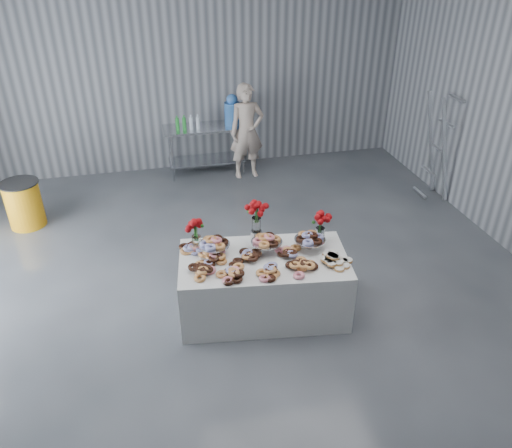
{
  "coord_description": "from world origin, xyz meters",
  "views": [
    {
      "loc": [
        -0.86,
        -4.52,
        3.93
      ],
      "look_at": [
        0.29,
        0.4,
        0.97
      ],
      "focal_mm": 35.0,
      "sensor_mm": 36.0,
      "label": 1
    }
  ],
  "objects": [
    {
      "name": "trash_barrel",
      "position": [
        -2.76,
        2.78,
        0.36
      ],
      "size": [
        0.57,
        0.57,
        0.73
      ],
      "rotation": [
        0.0,
        0.0,
        -0.07
      ],
      "color": "#FFA815",
      "rests_on": "ground"
    },
    {
      "name": "cake_stand_mid",
      "position": [
        0.36,
        0.13,
        0.89
      ],
      "size": [
        0.36,
        0.36,
        0.17
      ],
      "color": "silver",
      "rests_on": "display_table"
    },
    {
      "name": "danish_pile",
      "position": [
        1.01,
        -0.26,
        0.81
      ],
      "size": [
        0.48,
        0.48,
        0.11
      ],
      "primitive_type": null,
      "color": "silver",
      "rests_on": "display_table"
    },
    {
      "name": "bouquet_center",
      "position": [
        0.28,
        0.34,
        1.13
      ],
      "size": [
        0.26,
        0.26,
        0.57
      ],
      "color": "silver",
      "rests_on": "display_table"
    },
    {
      "name": "cake_stand_right",
      "position": [
        0.85,
        0.06,
        0.89
      ],
      "size": [
        0.36,
        0.36,
        0.17
      ],
      "color": "silver",
      "rests_on": "display_table"
    },
    {
      "name": "stepladder",
      "position": [
        3.75,
        2.21,
        0.9
      ],
      "size": [
        0.63,
        0.46,
        1.82
      ],
      "primitive_type": null,
      "rotation": [
        0.0,
        -0.22,
        0.0
      ],
      "color": "silver",
      "rests_on": "ground"
    },
    {
      "name": "donut_mounds",
      "position": [
        0.29,
        -0.06,
        0.8
      ],
      "size": [
        1.9,
        1.04,
        0.09
      ],
      "primitive_type": null,
      "rotation": [
        0.0,
        0.0,
        -0.14
      ],
      "color": "#D8964F",
      "rests_on": "display_table"
    },
    {
      "name": "bouquet_left",
      "position": [
        -0.42,
        0.34,
        1.05
      ],
      "size": [
        0.26,
        0.26,
        0.42
      ],
      "color": "white",
      "rests_on": "display_table"
    },
    {
      "name": "cake_stand_left",
      "position": [
        -0.24,
        0.21,
        0.89
      ],
      "size": [
        0.36,
        0.36,
        0.17
      ],
      "color": "silver",
      "rests_on": "display_table"
    },
    {
      "name": "ground",
      "position": [
        0.0,
        0.0,
        0.0
      ],
      "size": [
        9.0,
        9.0,
        0.0
      ],
      "primitive_type": "plane",
      "color": "#373A3F",
      "rests_on": "ground"
    },
    {
      "name": "bouquet_right",
      "position": [
        1.02,
        0.19,
        1.05
      ],
      "size": [
        0.26,
        0.26,
        0.42
      ],
      "color": "white",
      "rests_on": "display_table"
    },
    {
      "name": "display_table",
      "position": [
        0.29,
        -0.01,
        0.38
      ],
      "size": [
        2.02,
        1.25,
        0.75
      ],
      "primitive_type": "cube",
      "rotation": [
        0.0,
        0.0,
        -0.14
      ],
      "color": "silver",
      "rests_on": "ground"
    },
    {
      "name": "prep_table",
      "position": [
        0.22,
        4.1,
        0.62
      ],
      "size": [
        1.5,
        0.6,
        0.9
      ],
      "color": "silver",
      "rests_on": "ground"
    },
    {
      "name": "drink_bottles",
      "position": [
        -0.1,
        4.0,
        1.04
      ],
      "size": [
        0.54,
        0.08,
        0.27
      ],
      "primitive_type": null,
      "color": "#268C33",
      "rests_on": "prep_table"
    },
    {
      "name": "room_walls",
      "position": [
        -0.27,
        0.07,
        2.64
      ],
      "size": [
        8.04,
        9.04,
        4.02
      ],
      "color": "gray",
      "rests_on": "ground"
    },
    {
      "name": "water_jug",
      "position": [
        0.72,
        4.1,
        1.15
      ],
      "size": [
        0.28,
        0.28,
        0.55
      ],
      "color": "#4082DA",
      "rests_on": "prep_table"
    },
    {
      "name": "person",
      "position": [
        0.92,
        3.79,
        0.85
      ],
      "size": [
        0.65,
        0.45,
        1.7
      ],
      "primitive_type": "imported",
      "rotation": [
        0.0,
        0.0,
        0.06
      ],
      "color": "#CC8C93",
      "rests_on": "ground"
    }
  ]
}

